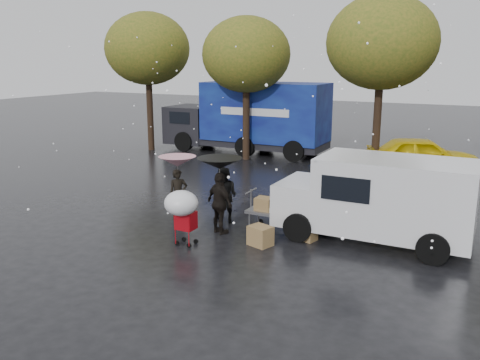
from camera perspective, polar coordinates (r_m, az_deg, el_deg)
The scene contains 14 objects.
ground at distance 13.88m, azimuth -4.87°, elevation -6.05°, with size 90.00×90.00×0.00m, color black.
person_pink at distance 15.02m, azimuth -6.94°, elevation -1.60°, with size 0.54×0.36×1.49m, color black.
person_middle at distance 14.59m, azimuth -1.70°, elevation -1.72°, with size 0.78×0.61×1.60m, color black.
person_black at distance 13.64m, azimuth -2.27°, elevation -2.61°, with size 0.99×0.41×1.70m, color black.
umbrella_pink at distance 14.80m, azimuth -7.05°, elevation 2.08°, with size 1.09×1.09×1.88m.
umbrella_black at distance 13.38m, azimuth -2.32°, elevation 1.86°, with size 1.21×1.21×2.09m.
vendor_cart at distance 13.83m, azimuth 4.32°, elevation -2.94°, with size 1.52×0.80×1.27m.
shopping_cart at distance 12.68m, azimuth -6.54°, elevation -2.93°, with size 0.84×0.84×1.46m.
white_van at distance 13.44m, azimuth 15.35°, elevation -1.96°, with size 4.91×2.18×2.20m.
blue_truck at distance 25.36m, azimuth 1.10°, elevation 7.00°, with size 8.30×2.60×3.50m.
box_ground_near at distance 12.95m, azimuth 2.30°, elevation -6.28°, with size 0.56×0.45×0.50m, color brown.
box_ground_far at distance 13.44m, azimuth 7.49°, elevation -5.93°, with size 0.48×0.38×0.38m, color brown.
yellow_taxi at distance 22.13m, azimuth 19.73°, elevation 2.64°, with size 1.80×4.47×1.52m, color yellow.
tree_row at distance 22.34m, azimuth 7.93°, elevation 14.39°, with size 21.60×4.40×7.12m.
Camera 1 is at (7.00, -11.05, 4.63)m, focal length 38.00 mm.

